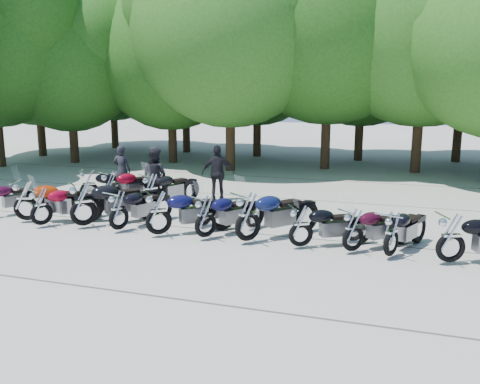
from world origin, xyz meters
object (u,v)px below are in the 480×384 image
(motorcycle_3, at_px, (83,202))
(motorcycle_14, at_px, (89,184))
(rider_1, at_px, (155,176))
(motorcycle_10, at_px, (392,233))
(motorcycle_4, at_px, (118,209))
(motorcycle_1, at_px, (25,199))
(motorcycle_7, at_px, (248,215))
(motorcycle_6, at_px, (205,215))
(motorcycle_2, at_px, (41,205))
(motorcycle_5, at_px, (158,211))
(rider_3, at_px, (155,171))
(motorcycle_16, at_px, (151,189))
(rider_2, at_px, (218,173))
(rider_0, at_px, (122,170))
(motorcycle_8, at_px, (301,225))
(motorcycle_15, at_px, (111,187))
(motorcycle_11, at_px, (451,236))
(motorcycle_9, at_px, (353,229))

(motorcycle_3, relative_size, motorcycle_14, 1.12)
(rider_1, bearing_deg, motorcycle_10, 173.44)
(motorcycle_4, relative_size, motorcycle_10, 1.03)
(motorcycle_4, bearing_deg, motorcycle_1, 19.50)
(motorcycle_7, bearing_deg, motorcycle_6, 38.89)
(motorcycle_2, height_order, motorcycle_6, motorcycle_6)
(motorcycle_5, distance_m, motorcycle_14, 4.80)
(motorcycle_1, height_order, rider_3, rider_3)
(motorcycle_5, distance_m, motorcycle_6, 1.24)
(rider_1, bearing_deg, motorcycle_16, 122.68)
(motorcycle_1, bearing_deg, motorcycle_7, -110.07)
(rider_3, bearing_deg, motorcycle_10, 170.33)
(motorcycle_16, relative_size, rider_2, 1.19)
(rider_0, bearing_deg, rider_2, 178.05)
(rider_2, bearing_deg, motorcycle_5, 69.50)
(motorcycle_8, height_order, rider_3, rider_3)
(motorcycle_10, height_order, motorcycle_15, motorcycle_15)
(rider_2, bearing_deg, motorcycle_6, 85.09)
(motorcycle_6, height_order, motorcycle_10, motorcycle_6)
(motorcycle_10, distance_m, motorcycle_11, 1.24)
(motorcycle_5, bearing_deg, rider_3, -11.89)
(motorcycle_3, distance_m, motorcycle_5, 2.34)
(motorcycle_3, relative_size, rider_0, 1.44)
(motorcycle_3, xyz_separation_m, motorcycle_8, (6.01, -0.01, -0.13))
(motorcycle_14, bearing_deg, motorcycle_1, 148.77)
(motorcycle_8, xyz_separation_m, rider_2, (-3.72, 4.43, 0.35))
(motorcycle_3, xyz_separation_m, motorcycle_6, (3.57, 0.01, -0.09))
(motorcycle_2, relative_size, motorcycle_11, 0.96)
(motorcycle_14, relative_size, rider_0, 1.29)
(motorcycle_8, bearing_deg, motorcycle_3, 58.51)
(motorcycle_1, relative_size, rider_0, 1.37)
(motorcycle_2, relative_size, motorcycle_4, 0.99)
(motorcycle_6, xyz_separation_m, rider_2, (-1.28, 4.41, 0.31))
(motorcycle_4, bearing_deg, rider_1, -59.97)
(motorcycle_9, xyz_separation_m, rider_2, (-4.94, 4.40, 0.35))
(motorcycle_8, relative_size, motorcycle_9, 1.00)
(motorcycle_15, bearing_deg, motorcycle_1, 95.58)
(motorcycle_16, distance_m, rider_0, 2.59)
(motorcycle_10, relative_size, motorcycle_11, 0.93)
(motorcycle_11, bearing_deg, motorcycle_14, 53.35)
(motorcycle_5, relative_size, rider_2, 1.27)
(motorcycle_5, relative_size, motorcycle_16, 1.07)
(rider_3, bearing_deg, motorcycle_1, 89.48)
(motorcycle_7, bearing_deg, motorcycle_5, 42.65)
(motorcycle_7, distance_m, motorcycle_9, 2.54)
(motorcycle_1, distance_m, motorcycle_6, 5.47)
(motorcycle_4, xyz_separation_m, motorcycle_6, (2.46, 0.05, 0.01))
(motorcycle_3, relative_size, motorcycle_16, 1.14)
(motorcycle_2, distance_m, motorcycle_5, 3.51)
(motorcycle_3, xyz_separation_m, motorcycle_11, (9.31, -0.14, -0.08))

